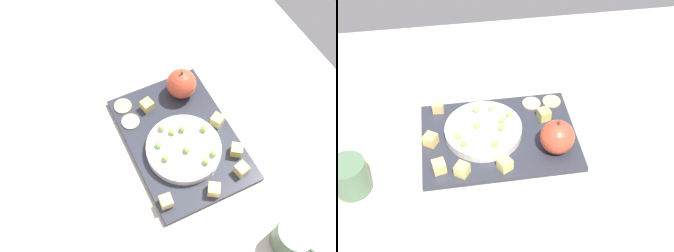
# 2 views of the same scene
# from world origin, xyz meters

# --- Properties ---
(table) EXTENTS (1.46, 0.97, 0.03)m
(table) POSITION_xyz_m (0.00, 0.00, 0.02)
(table) COLOR #BDB4A3
(table) RESTS_ON ground
(platter) EXTENTS (0.35, 0.25, 0.01)m
(platter) POSITION_xyz_m (0.04, 0.01, 0.04)
(platter) COLOR #2B2E39
(platter) RESTS_ON table
(serving_dish) EXTENTS (0.17, 0.17, 0.02)m
(serving_dish) POSITION_xyz_m (0.08, -0.00, 0.06)
(serving_dish) COLOR white
(serving_dish) RESTS_ON platter
(apple_whole) EXTENTS (0.08, 0.08, 0.08)m
(apple_whole) POSITION_xyz_m (-0.08, 0.07, 0.08)
(apple_whole) COLOR #C8462E
(apple_whole) RESTS_ON platter
(apple_stem) EXTENTS (0.01, 0.01, 0.01)m
(apple_stem) POSITION_xyz_m (-0.08, 0.07, 0.13)
(apple_stem) COLOR brown
(apple_stem) RESTS_ON apple_whole
(cheese_cube_0) EXTENTS (0.03, 0.03, 0.03)m
(cheese_cube_0) POSITION_xyz_m (-0.07, -0.03, 0.06)
(cheese_cube_0) COLOR #E4D46A
(cheese_cube_0) RESTS_ON platter
(cheese_cube_1) EXTENTS (0.04, 0.04, 0.03)m
(cheese_cube_1) POSITION_xyz_m (0.19, 0.01, 0.06)
(cheese_cube_1) COLOR #F3CC6D
(cheese_cube_1) RESTS_ON platter
(cheese_cube_2) EXTENTS (0.03, 0.03, 0.03)m
(cheese_cube_2) POSITION_xyz_m (0.17, -0.09, 0.06)
(cheese_cube_2) COLOR #EBC778
(cheese_cube_2) RESTS_ON platter
(cheese_cube_3) EXTENTS (0.04, 0.04, 0.03)m
(cheese_cube_3) POSITION_xyz_m (0.13, 0.11, 0.06)
(cheese_cube_3) COLOR #E1D26D
(cheese_cube_3) RESTS_ON platter
(cheese_cube_4) EXTENTS (0.03, 0.03, 0.03)m
(cheese_cube_4) POSITION_xyz_m (0.18, 0.09, 0.06)
(cheese_cube_4) COLOR #EDC871
(cheese_cube_4) RESTS_ON platter
(cheese_cube_5) EXTENTS (0.04, 0.04, 0.03)m
(cheese_cube_5) POSITION_xyz_m (0.04, 0.11, 0.06)
(cheese_cube_5) COLOR #E1D372
(cheese_cube_5) RESTS_ON platter
(cracker_0) EXTENTS (0.04, 0.04, 0.00)m
(cracker_0) POSITION_xyz_m (-0.10, -0.08, 0.05)
(cracker_0) COLOR #D1B97A
(cracker_0) RESTS_ON platter
(cracker_1) EXTENTS (0.04, 0.04, 0.00)m
(cracker_1) POSITION_xyz_m (-0.05, -0.08, 0.05)
(cracker_1) COLOR #D2B987
(cracker_1) RESTS_ON platter
(grape_0) EXTENTS (0.02, 0.01, 0.01)m
(grape_0) POSITION_xyz_m (0.06, 0.06, 0.07)
(grape_0) COLOR #93C04B
(grape_0) RESTS_ON serving_dish
(grape_1) EXTENTS (0.02, 0.01, 0.01)m
(grape_1) POSITION_xyz_m (0.05, -0.05, 0.07)
(grape_1) COLOR #88C363
(grape_1) RESTS_ON serving_dish
(grape_2) EXTENTS (0.02, 0.01, 0.01)m
(grape_2) POSITION_xyz_m (0.01, -0.03, 0.07)
(grape_2) COLOR #9EB35E
(grape_2) RESTS_ON serving_dish
(grape_3) EXTENTS (0.02, 0.01, 0.01)m
(grape_3) POSITION_xyz_m (0.12, 0.05, 0.07)
(grape_3) COLOR #89C04E
(grape_3) RESTS_ON serving_dish
(grape_4) EXTENTS (0.02, 0.01, 0.01)m
(grape_4) POSITION_xyz_m (0.03, -0.01, 0.07)
(grape_4) COLOR #8EC24D
(grape_4) RESTS_ON serving_dish
(grape_5) EXTENTS (0.02, 0.01, 0.02)m
(grape_5) POSITION_xyz_m (0.09, -0.05, 0.07)
(grape_5) COLOR #97B95B
(grape_5) RESTS_ON serving_dish
(grape_6) EXTENTS (0.02, 0.01, 0.01)m
(grape_6) POSITION_xyz_m (0.09, -0.00, 0.07)
(grape_6) COLOR #9BB755
(grape_6) RESTS_ON serving_dish
(grape_7) EXTENTS (0.02, 0.01, 0.02)m
(grape_7) POSITION_xyz_m (0.04, 0.02, 0.07)
(grape_7) COLOR #88B450
(grape_7) RESTS_ON serving_dish
(grape_8) EXTENTS (0.02, 0.01, 0.01)m
(grape_8) POSITION_xyz_m (0.13, 0.03, 0.07)
(grape_8) COLOR #97BE56
(grape_8) RESTS_ON serving_dish
(cup) EXTENTS (0.10, 0.07, 0.08)m
(cup) POSITION_xyz_m (0.36, 0.10, 0.07)
(cup) COLOR #537354
(cup) RESTS_ON table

